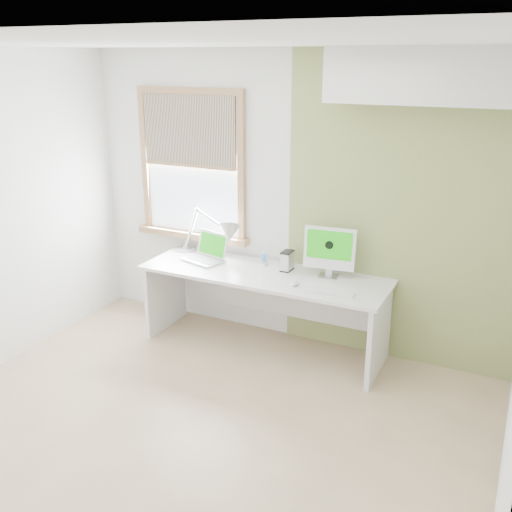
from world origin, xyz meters
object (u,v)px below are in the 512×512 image
Objects in this scene: desk_lamp at (221,235)px; laptop at (207,254)px; desk at (267,291)px; external_drive at (287,261)px; imac at (330,249)px.

desk_lamp is 0.22m from laptop.
desk is 0.69m from desk_lamp.
external_drive is 0.41m from imac.
desk is 0.67m from laptop.
desk is 2.85× the size of desk_lamp.
desk is 4.91× the size of imac.
imac is at bearing 2.99° from external_drive.
desk is 12.48× the size of external_drive.
laptop is (-0.62, 0.02, 0.26)m from desk.
desk_lamp is at bearing 177.67° from external_drive.
desk is 0.70m from imac.
external_drive reaches higher than desk.
desk_lamp is 0.70m from external_drive.
external_drive is (0.68, -0.03, -0.14)m from desk_lamp.
imac is (0.38, 0.02, 0.16)m from external_drive.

